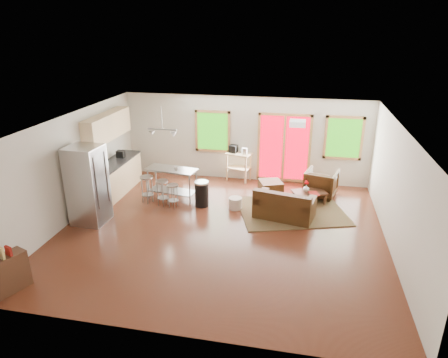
% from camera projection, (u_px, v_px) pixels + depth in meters
% --- Properties ---
extents(floor, '(7.50, 7.00, 0.02)m').
position_uv_depth(floor, '(221.00, 231.00, 9.47)').
color(floor, '#3C1A0F').
rests_on(floor, ground).
extents(ceiling, '(7.50, 7.00, 0.02)m').
position_uv_depth(ceiling, '(221.00, 123.00, 8.52)').
color(ceiling, silver).
rests_on(ceiling, ground).
extents(back_wall, '(7.50, 0.02, 2.60)m').
position_uv_depth(back_wall, '(245.00, 139.00, 12.21)').
color(back_wall, beige).
rests_on(back_wall, ground).
extents(left_wall, '(0.02, 7.00, 2.60)m').
position_uv_depth(left_wall, '(70.00, 168.00, 9.69)').
color(left_wall, beige).
rests_on(left_wall, ground).
extents(right_wall, '(0.02, 7.00, 2.60)m').
position_uv_depth(right_wall, '(398.00, 193.00, 8.30)').
color(right_wall, beige).
rests_on(right_wall, ground).
extents(front_wall, '(7.50, 0.02, 2.60)m').
position_uv_depth(front_wall, '(172.00, 265.00, 5.79)').
color(front_wall, beige).
rests_on(front_wall, ground).
extents(window_left, '(1.10, 0.05, 1.30)m').
position_uv_depth(window_left, '(213.00, 131.00, 12.27)').
color(window_left, '#1B5C0B').
rests_on(window_left, back_wall).
extents(french_doors, '(1.60, 0.05, 2.10)m').
position_uv_depth(french_doors, '(284.00, 148.00, 12.01)').
color(french_doors, '#BE0014').
rests_on(french_doors, back_wall).
extents(window_right, '(1.10, 0.05, 1.30)m').
position_uv_depth(window_right, '(344.00, 138.00, 11.55)').
color(window_right, '#1B5C0B').
rests_on(window_right, back_wall).
extents(rug, '(3.16, 2.76, 0.03)m').
position_uv_depth(rug, '(291.00, 211.00, 10.45)').
color(rug, '#3B5231').
rests_on(rug, floor).
extents(loveseat, '(1.59, 1.11, 0.77)m').
position_uv_depth(loveseat, '(284.00, 207.00, 9.99)').
color(loveseat, '#311D0C').
rests_on(loveseat, floor).
extents(coffee_table, '(1.02, 0.84, 0.35)m').
position_uv_depth(coffee_table, '(309.00, 193.00, 10.79)').
color(coffee_table, '#3C2416').
rests_on(coffee_table, floor).
extents(armchair, '(1.00, 0.97, 0.86)m').
position_uv_depth(armchair, '(321.00, 182.00, 11.24)').
color(armchair, '#311D0C').
rests_on(armchair, floor).
extents(ottoman, '(0.79, 0.79, 0.40)m').
position_uv_depth(ottoman, '(271.00, 188.00, 11.42)').
color(ottoman, '#311D0C').
rests_on(ottoman, floor).
extents(pouf, '(0.44, 0.44, 0.31)m').
position_uv_depth(pouf, '(235.00, 203.00, 10.55)').
color(pouf, beige).
rests_on(pouf, floor).
extents(vase, '(0.19, 0.20, 0.29)m').
position_uv_depth(vase, '(306.00, 187.00, 10.66)').
color(vase, silver).
rests_on(vase, coffee_table).
extents(book, '(0.23, 0.09, 0.31)m').
position_uv_depth(book, '(310.00, 189.00, 10.41)').
color(book, maroon).
rests_on(book, coffee_table).
extents(cabinets, '(0.64, 2.24, 2.30)m').
position_uv_depth(cabinets, '(114.00, 162.00, 11.33)').
color(cabinets, '#D6B482').
rests_on(cabinets, floor).
extents(refrigerator, '(0.82, 0.79, 1.93)m').
position_uv_depth(refrigerator, '(88.00, 185.00, 9.57)').
color(refrigerator, '#B7BABC').
rests_on(refrigerator, floor).
extents(island, '(1.47, 0.77, 0.88)m').
position_uv_depth(island, '(172.00, 178.00, 11.01)').
color(island, '#B7BABC').
rests_on(island, floor).
extents(cup, '(0.14, 0.12, 0.13)m').
position_uv_depth(cup, '(176.00, 168.00, 10.56)').
color(cup, silver).
rests_on(cup, island).
extents(bar_stool_a, '(0.47, 0.47, 0.75)m').
position_uv_depth(bar_stool_a, '(147.00, 183.00, 10.79)').
color(bar_stool_a, '#B7BABC').
rests_on(bar_stool_a, floor).
extents(bar_stool_b, '(0.43, 0.43, 0.71)m').
position_uv_depth(bar_stool_b, '(162.00, 187.00, 10.62)').
color(bar_stool_b, '#B7BABC').
rests_on(bar_stool_b, floor).
extents(bar_stool_c, '(0.36, 0.36, 0.64)m').
position_uv_depth(bar_stool_c, '(173.00, 191.00, 10.52)').
color(bar_stool_c, '#B7BABC').
rests_on(bar_stool_c, floor).
extents(trash_can, '(0.48, 0.48, 0.70)m').
position_uv_depth(trash_can, '(202.00, 194.00, 10.65)').
color(trash_can, black).
rests_on(trash_can, floor).
extents(kitchen_cart, '(0.83, 0.64, 1.12)m').
position_uv_depth(kitchen_cart, '(238.00, 157.00, 12.28)').
color(kitchen_cart, '#D6B482').
rests_on(kitchen_cart, floor).
extents(bookshelf, '(0.57, 0.86, 0.94)m').
position_uv_depth(bookshelf, '(5.00, 274.00, 7.16)').
color(bookshelf, '#3C2416').
rests_on(bookshelf, floor).
extents(ceiling_flush, '(0.35, 0.35, 0.12)m').
position_uv_depth(ceiling_flush, '(298.00, 123.00, 8.80)').
color(ceiling_flush, white).
rests_on(ceiling_flush, ceiling).
extents(pendant_light, '(0.80, 0.18, 0.79)m').
position_uv_depth(pendant_light, '(162.00, 133.00, 10.50)').
color(pendant_light, gray).
rests_on(pendant_light, ceiling).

